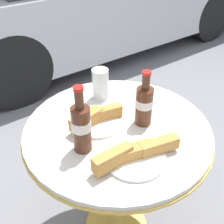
{
  "coord_description": "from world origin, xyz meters",
  "views": [
    {
      "loc": [
        -0.51,
        -0.67,
        1.38
      ],
      "look_at": [
        0.0,
        0.04,
        0.74
      ],
      "focal_mm": 45.0,
      "sensor_mm": 36.0,
      "label": 1
    }
  ],
  "objects_px": {
    "cola_bottle_left": "(81,126)",
    "lunch_plate_near": "(96,119)",
    "drinking_glass": "(100,85)",
    "lunch_plate_far": "(134,154)",
    "cola_bottle_right": "(144,104)",
    "bistro_table": "(117,152)"
  },
  "relations": [
    {
      "from": "cola_bottle_left",
      "to": "lunch_plate_near",
      "type": "distance_m",
      "value": 0.16
    },
    {
      "from": "drinking_glass",
      "to": "lunch_plate_far",
      "type": "xyz_separation_m",
      "value": [
        -0.12,
        -0.38,
        -0.04
      ]
    },
    {
      "from": "cola_bottle_left",
      "to": "lunch_plate_near",
      "type": "height_order",
      "value": "cola_bottle_left"
    },
    {
      "from": "cola_bottle_right",
      "to": "lunch_plate_near",
      "type": "xyz_separation_m",
      "value": [
        -0.15,
        0.1,
        -0.07
      ]
    },
    {
      "from": "bistro_table",
      "to": "cola_bottle_right",
      "type": "relative_size",
      "value": 3.26
    },
    {
      "from": "lunch_plate_near",
      "to": "cola_bottle_right",
      "type": "bearing_deg",
      "value": -33.69
    },
    {
      "from": "cola_bottle_right",
      "to": "lunch_plate_near",
      "type": "bearing_deg",
      "value": 146.31
    },
    {
      "from": "bistro_table",
      "to": "cola_bottle_left",
      "type": "xyz_separation_m",
      "value": [
        -0.17,
        -0.02,
        0.23
      ]
    },
    {
      "from": "lunch_plate_near",
      "to": "lunch_plate_far",
      "type": "relative_size",
      "value": 0.72
    },
    {
      "from": "bistro_table",
      "to": "cola_bottle_left",
      "type": "bearing_deg",
      "value": -171.77
    },
    {
      "from": "bistro_table",
      "to": "lunch_plate_far",
      "type": "relative_size",
      "value": 2.37
    },
    {
      "from": "bistro_table",
      "to": "lunch_plate_far",
      "type": "height_order",
      "value": "lunch_plate_far"
    },
    {
      "from": "cola_bottle_left",
      "to": "cola_bottle_right",
      "type": "distance_m",
      "value": 0.27
    },
    {
      "from": "drinking_glass",
      "to": "lunch_plate_near",
      "type": "height_order",
      "value": "drinking_glass"
    },
    {
      "from": "cola_bottle_left",
      "to": "lunch_plate_far",
      "type": "distance_m",
      "value": 0.2
    },
    {
      "from": "cola_bottle_left",
      "to": "drinking_glass",
      "type": "distance_m",
      "value": 0.34
    },
    {
      "from": "cola_bottle_left",
      "to": "lunch_plate_near",
      "type": "bearing_deg",
      "value": 39.05
    },
    {
      "from": "cola_bottle_left",
      "to": "drinking_glass",
      "type": "bearing_deg",
      "value": 45.25
    },
    {
      "from": "bistro_table",
      "to": "cola_bottle_right",
      "type": "distance_m",
      "value": 0.25
    },
    {
      "from": "drinking_glass",
      "to": "lunch_plate_far",
      "type": "distance_m",
      "value": 0.41
    },
    {
      "from": "cola_bottle_right",
      "to": "lunch_plate_near",
      "type": "distance_m",
      "value": 0.2
    },
    {
      "from": "cola_bottle_right",
      "to": "lunch_plate_far",
      "type": "relative_size",
      "value": 0.73
    }
  ]
}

